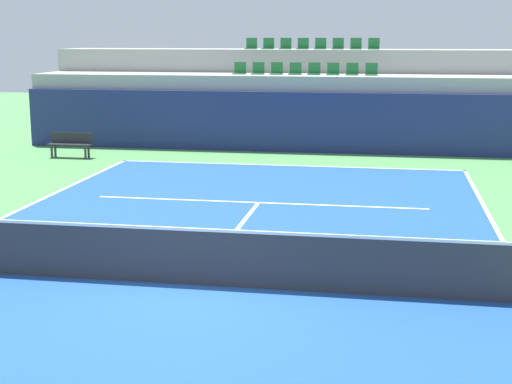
{
  "coord_description": "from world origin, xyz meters",
  "views": [
    {
      "loc": [
        3.11,
        -11.67,
        4.07
      ],
      "look_at": [
        0.71,
        2.0,
        1.2
      ],
      "focal_mm": 53.36,
      "sensor_mm": 36.0,
      "label": 1
    }
  ],
  "objects": [
    {
      "name": "court_surface",
      "position": [
        0.0,
        0.0,
        0.01
      ],
      "size": [
        11.0,
        24.0,
        0.01
      ],
      "primitive_type": "cube",
      "color": "#1E4C99",
      "rests_on": "ground_plane"
    },
    {
      "name": "seating_row_lower",
      "position": [
        0.0,
        16.36,
        2.78
      ],
      "size": [
        5.29,
        0.44,
        0.44
      ],
      "color": "#1E6633",
      "rests_on": "stands_tier_lower"
    },
    {
      "name": "back_wall",
      "position": [
        0.0,
        14.92,
        1.06
      ],
      "size": [
        20.19,
        0.3,
        2.12
      ],
      "primitive_type": "cube",
      "color": "navy",
      "rests_on": "ground_plane"
    },
    {
      "name": "stands_tier_upper",
      "position": [
        0.0,
        18.67,
        1.77
      ],
      "size": [
        20.19,
        2.4,
        3.53
      ],
      "primitive_type": "cube",
      "color": "#9E9E99",
      "rests_on": "ground_plane"
    },
    {
      "name": "seating_row_upper",
      "position": [
        0.0,
        18.76,
        3.66
      ],
      "size": [
        5.29,
        0.44,
        0.44
      ],
      "color": "#1E6633",
      "rests_on": "stands_tier_upper"
    },
    {
      "name": "stands_tier_lower",
      "position": [
        0.0,
        16.27,
        1.33
      ],
      "size": [
        20.19,
        2.4,
        2.65
      ],
      "primitive_type": "cube",
      "color": "#9E9E99",
      "rests_on": "ground_plane"
    },
    {
      "name": "centre_service_line",
      "position": [
        0.0,
        3.2,
        0.01
      ],
      "size": [
        0.1,
        6.4,
        0.0
      ],
      "primitive_type": "cube",
      "color": "white",
      "rests_on": "court_surface"
    },
    {
      "name": "player_bench",
      "position": [
        -7.48,
        12.35,
        0.51
      ],
      "size": [
        1.5,
        0.4,
        0.85
      ],
      "color": "#232328",
      "rests_on": "ground_plane"
    },
    {
      "name": "tennis_net",
      "position": [
        0.0,
        0.0,
        0.51
      ],
      "size": [
        11.08,
        0.08,
        1.07
      ],
      "color": "black",
      "rests_on": "court_surface"
    },
    {
      "name": "ground_plane",
      "position": [
        0.0,
        0.0,
        0.0
      ],
      "size": [
        80.0,
        80.0,
        0.0
      ],
      "primitive_type": "plane",
      "color": "#4C8C4C"
    },
    {
      "name": "service_line_far",
      "position": [
        0.0,
        6.4,
        0.01
      ],
      "size": [
        8.26,
        0.1,
        0.0
      ],
      "primitive_type": "cube",
      "color": "white",
      "rests_on": "court_surface"
    },
    {
      "name": "baseline_far",
      "position": [
        0.0,
        11.95,
        0.01
      ],
      "size": [
        11.0,
        0.1,
        0.0
      ],
      "primitive_type": "cube",
      "color": "white",
      "rests_on": "court_surface"
    }
  ]
}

